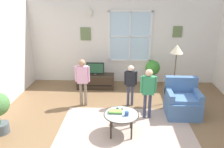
# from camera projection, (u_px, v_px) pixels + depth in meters

# --- Properties ---
(ground_plane) EXTENTS (6.49, 6.66, 0.02)m
(ground_plane) POSITION_uv_depth(u_px,v_px,m) (122.00, 133.00, 4.68)
(ground_plane) COLOR brown
(back_wall) EXTENTS (5.89, 0.17, 2.70)m
(back_wall) POSITION_uv_depth(u_px,v_px,m) (123.00, 41.00, 7.16)
(back_wall) COLOR silver
(back_wall) RESTS_ON ground_plane
(area_rug) EXTENTS (2.83, 1.83, 0.01)m
(area_rug) POSITION_uv_depth(u_px,v_px,m) (126.00, 128.00, 4.84)
(area_rug) COLOR tan
(area_rug) RESTS_ON ground_plane
(tv_stand) EXTENTS (1.12, 0.42, 0.44)m
(tv_stand) POSITION_uv_depth(u_px,v_px,m) (96.00, 81.00, 6.93)
(tv_stand) COLOR #2D2319
(tv_stand) RESTS_ON ground_plane
(television) EXTENTS (0.53, 0.08, 0.37)m
(television) POSITION_uv_depth(u_px,v_px,m) (95.00, 68.00, 6.80)
(television) COLOR #4C4C4C
(television) RESTS_ON tv_stand
(armchair) EXTENTS (0.76, 0.74, 0.87)m
(armchair) POSITION_uv_depth(u_px,v_px,m) (182.00, 102.00, 5.33)
(armchair) COLOR #476B9E
(armchair) RESTS_ON ground_plane
(coffee_table) EXTENTS (0.72, 0.72, 0.45)m
(coffee_table) POSITION_uv_depth(u_px,v_px,m) (121.00, 115.00, 4.54)
(coffee_table) COLOR #99B2B7
(coffee_table) RESTS_ON ground_plane
(book_stack) EXTENTS (0.28, 0.14, 0.05)m
(book_stack) POSITION_uv_depth(u_px,v_px,m) (115.00, 112.00, 4.58)
(book_stack) COLOR #475C53
(book_stack) RESTS_ON coffee_table
(cup) EXTENTS (0.08, 0.08, 0.09)m
(cup) POSITION_uv_depth(u_px,v_px,m) (127.00, 114.00, 4.47)
(cup) COLOR #334C8C
(cup) RESTS_ON coffee_table
(remote_near_books) EXTENTS (0.09, 0.14, 0.02)m
(remote_near_books) POSITION_uv_depth(u_px,v_px,m) (118.00, 109.00, 4.70)
(remote_near_books) COLOR black
(remote_near_books) RESTS_ON coffee_table
(remote_near_cup) EXTENTS (0.10, 0.14, 0.02)m
(remote_near_cup) POSITION_uv_depth(u_px,v_px,m) (121.00, 110.00, 4.67)
(remote_near_cup) COLOR black
(remote_near_cup) RESTS_ON coffee_table
(person_black_shirt) EXTENTS (0.33, 0.15, 1.08)m
(person_black_shirt) POSITION_uv_depth(u_px,v_px,m) (131.00, 81.00, 5.66)
(person_black_shirt) COLOR #333851
(person_black_shirt) RESTS_ON ground_plane
(person_green_shirt) EXTENTS (0.36, 0.16, 1.19)m
(person_green_shirt) POSITION_uv_depth(u_px,v_px,m) (148.00, 88.00, 5.03)
(person_green_shirt) COLOR #333851
(person_green_shirt) RESTS_ON ground_plane
(person_pink_shirt) EXTENTS (0.37, 0.17, 1.24)m
(person_pink_shirt) POSITION_uv_depth(u_px,v_px,m) (83.00, 77.00, 5.63)
(person_pink_shirt) COLOR #726656
(person_pink_shirt) RESTS_ON ground_plane
(potted_plant_by_window) EXTENTS (0.45, 0.45, 0.85)m
(potted_plant_by_window) POSITION_uv_depth(u_px,v_px,m) (152.00, 70.00, 6.93)
(potted_plant_by_window) COLOR silver
(potted_plant_by_window) RESTS_ON ground_plane
(floor_lamp) EXTENTS (0.32, 0.32, 1.56)m
(floor_lamp) POSITION_uv_depth(u_px,v_px,m) (176.00, 55.00, 5.64)
(floor_lamp) COLOR black
(floor_lamp) RESTS_ON ground_plane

